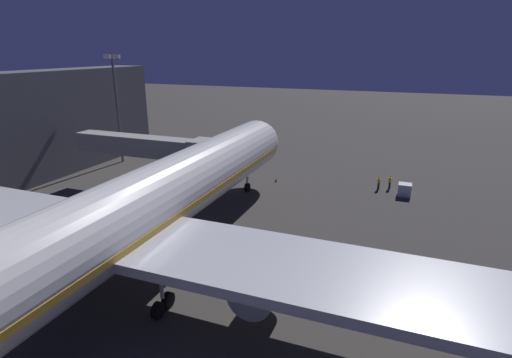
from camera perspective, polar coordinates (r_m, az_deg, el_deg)
The scene contains 9 objects.
ground_plane at distance 41.36m, azimuth -9.11°, elevation -8.21°, with size 320.00×320.00×0.00m, color #383533.
airliner_at_gate at distance 32.07m, azimuth -17.99°, elevation -5.42°, with size 57.42×61.48×19.08m.
jet_bridge at distance 53.80m, azimuth -14.08°, elevation 4.38°, with size 20.80×3.40×7.50m.
apron_floodlight_mast at distance 69.82m, azimuth -19.20°, elevation 10.39°, with size 2.90×0.50×17.33m.
baggage_container_far_row at distance 55.24m, azimuth 20.37°, elevation -1.45°, with size 1.63×1.57×1.61m, color #B7BABF.
ground_crew_by_belt_loader at distance 56.54m, azimuth 17.04°, elevation -0.48°, with size 0.40×0.40×1.77m.
ground_crew_under_port_wing at distance 57.30m, azimuth 18.50°, elevation -0.33°, with size 0.40×0.40×1.85m.
traffic_cone_nose_port at distance 57.53m, azimuth 2.87°, elevation -0.11°, with size 0.36×0.36×0.55m, color orange.
traffic_cone_nose_starboard at distance 58.99m, azimuth -1.19°, elevation 0.36°, with size 0.36×0.36×0.55m, color orange.
Camera 1 is at (-19.32, 31.81, 18.04)m, focal length 28.15 mm.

